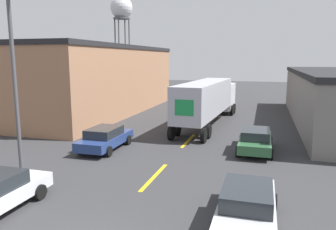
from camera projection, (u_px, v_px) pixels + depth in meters
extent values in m
cube|color=gold|center=(154.00, 177.00, 16.16)|extent=(0.20, 3.92, 0.01)
cube|color=gold|center=(188.00, 141.00, 23.27)|extent=(0.20, 3.92, 0.01)
cube|color=#9E7051|center=(101.00, 81.00, 35.10)|extent=(8.04, 24.22, 6.72)
cube|color=#232326|center=(100.00, 48.00, 34.50)|extent=(8.24, 24.42, 0.40)
cube|color=silver|center=(222.00, 96.00, 34.63)|extent=(2.45, 3.18, 2.65)
cube|color=#A8A8B2|center=(205.00, 98.00, 27.38)|extent=(3.13, 11.90, 2.71)
cube|color=#198442|center=(184.00, 108.00, 21.92)|extent=(1.31, 0.11, 1.08)
cylinder|color=black|center=(234.00, 109.00, 34.80)|extent=(0.35, 1.07, 1.06)
cylinder|color=black|center=(212.00, 107.00, 35.61)|extent=(0.35, 1.07, 1.06)
cylinder|color=black|center=(232.00, 110.00, 33.67)|extent=(0.35, 1.07, 1.06)
cylinder|color=black|center=(209.00, 109.00, 34.48)|extent=(0.35, 1.07, 1.06)
cylinder|color=black|center=(208.00, 131.00, 23.90)|extent=(0.35, 1.07, 1.06)
cylinder|color=black|center=(178.00, 129.00, 24.71)|extent=(0.35, 1.07, 1.06)
cylinder|color=black|center=(204.00, 135.00, 22.61)|extent=(0.35, 1.07, 1.06)
cylinder|color=black|center=(171.00, 133.00, 23.41)|extent=(0.35, 1.07, 1.06)
cube|color=#B2B2B7|center=(247.00, 208.00, 11.43)|extent=(1.90, 4.71, 0.57)
cube|color=#23282D|center=(247.00, 195.00, 11.20)|extent=(1.67, 2.45, 0.56)
cylinder|color=black|center=(274.00, 202.00, 12.59)|extent=(0.22, 0.64, 0.64)
cylinder|color=black|center=(224.00, 196.00, 13.12)|extent=(0.22, 0.64, 0.64)
cylinder|color=black|center=(40.00, 192.00, 13.51)|extent=(0.22, 0.64, 0.64)
cylinder|color=black|center=(2.00, 187.00, 14.04)|extent=(0.22, 0.64, 0.64)
cube|color=navy|center=(105.00, 140.00, 21.02)|extent=(1.90, 4.71, 0.57)
cube|color=#23282D|center=(104.00, 132.00, 20.79)|extent=(1.67, 2.45, 0.56)
cylinder|color=black|center=(128.00, 140.00, 22.19)|extent=(0.22, 0.64, 0.64)
cylinder|color=black|center=(103.00, 138.00, 22.71)|extent=(0.22, 0.64, 0.64)
cylinder|color=black|center=(109.00, 151.00, 19.43)|extent=(0.22, 0.64, 0.64)
cylinder|color=black|center=(80.00, 149.00, 19.96)|extent=(0.22, 0.64, 0.64)
cube|color=#2D5B38|center=(255.00, 142.00, 20.53)|extent=(1.90, 4.71, 0.57)
cube|color=#23282D|center=(256.00, 134.00, 20.30)|extent=(1.67, 2.45, 0.56)
cylinder|color=black|center=(270.00, 142.00, 21.70)|extent=(0.22, 0.64, 0.64)
cylinder|color=black|center=(241.00, 140.00, 22.23)|extent=(0.22, 0.64, 0.64)
cylinder|color=black|center=(271.00, 154.00, 18.94)|extent=(0.22, 0.64, 0.64)
cylinder|color=black|center=(238.00, 151.00, 19.47)|extent=(0.22, 0.64, 0.64)
cylinder|color=#47474C|center=(129.00, 52.00, 70.93)|extent=(0.28, 0.28, 14.52)
cylinder|color=#47474C|center=(126.00, 52.00, 72.95)|extent=(0.28, 0.28, 14.52)
cylinder|color=#47474C|center=(116.00, 52.00, 71.85)|extent=(0.28, 0.28, 14.52)
cylinder|color=#47474C|center=(119.00, 52.00, 69.82)|extent=(0.28, 0.28, 14.52)
cylinder|color=#4C4C51|center=(122.00, 18.00, 70.19)|extent=(3.59, 3.59, 0.30)
sphere|color=silver|center=(121.00, 8.00, 69.82)|extent=(4.73, 4.73, 4.73)
cylinder|color=#4C4C51|center=(15.00, 83.00, 16.57)|extent=(0.20, 0.20, 9.06)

